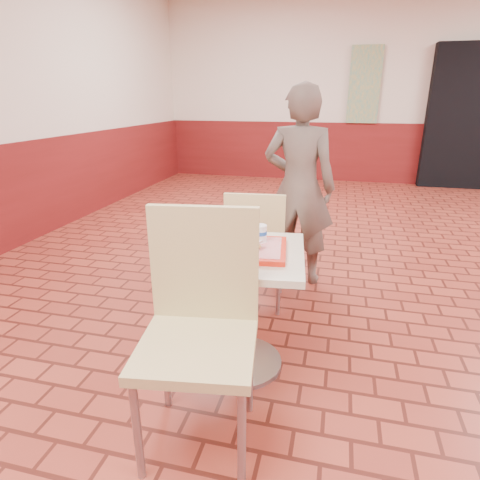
% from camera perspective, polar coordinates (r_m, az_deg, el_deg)
% --- Properties ---
extents(promo_poster, '(0.50, 0.03, 1.20)m').
position_cam_1_polar(promo_poster, '(7.32, 17.30, 20.31)').
color(promo_poster, gray).
rests_on(promo_poster, wainscot_band).
extents(main_table, '(0.65, 0.65, 0.68)m').
position_cam_1_polar(main_table, '(2.13, 0.00, -7.18)').
color(main_table, beige).
rests_on(main_table, ground).
extents(chair_main_front, '(0.53, 0.53, 1.00)m').
position_cam_1_polar(chair_main_front, '(1.69, -5.68, -10.97)').
color(chair_main_front, '#CEBD7B').
rests_on(chair_main_front, ground).
extents(chair_main_back, '(0.43, 0.43, 0.85)m').
position_cam_1_polar(chair_main_back, '(2.73, 2.26, -0.62)').
color(chair_main_back, '#EADA8C').
rests_on(chair_main_back, ground).
extents(customer, '(0.58, 0.40, 1.52)m').
position_cam_1_polar(customer, '(3.14, 8.38, 7.40)').
color(customer, '#63564C').
rests_on(customer, ground).
extents(serving_tray, '(0.46, 0.36, 0.03)m').
position_cam_1_polar(serving_tray, '(2.03, 0.00, -1.22)').
color(serving_tray, red).
rests_on(serving_tray, main_table).
extents(ring_donut, '(0.13, 0.13, 0.04)m').
position_cam_1_polar(ring_donut, '(2.07, -2.67, 0.14)').
color(ring_donut, '#E08351').
rests_on(ring_donut, serving_tray).
extents(long_john_donut, '(0.15, 0.12, 0.04)m').
position_cam_1_polar(long_john_donut, '(1.99, 1.24, -0.55)').
color(long_john_donut, '#B67E35').
rests_on(long_john_donut, serving_tray).
extents(paper_cup, '(0.07, 0.07, 0.09)m').
position_cam_1_polar(paper_cup, '(2.08, 2.87, 0.98)').
color(paper_cup, white).
rests_on(paper_cup, serving_tray).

